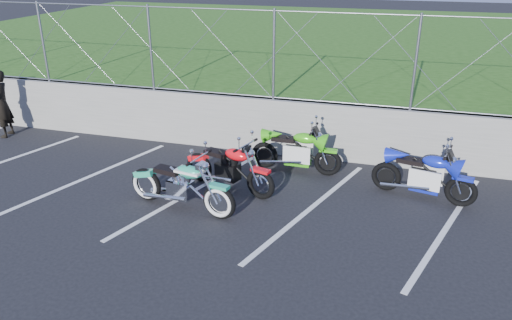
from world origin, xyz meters
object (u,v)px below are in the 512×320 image
(cruiser_turquoise, at_px, (182,187))
(naked_orange, at_px, (230,169))
(sportbike_green, at_px, (297,152))
(sportbike_blue, at_px, (425,177))
(person_standing, at_px, (1,104))

(cruiser_turquoise, relative_size, naked_orange, 1.09)
(cruiser_turquoise, bearing_deg, naked_orange, 71.22)
(sportbike_green, height_order, sportbike_blue, sportbike_blue)
(naked_orange, distance_m, sportbike_green, 1.66)
(naked_orange, bearing_deg, sportbike_green, 65.82)
(sportbike_green, xyz_separation_m, sportbike_blue, (2.60, -0.56, 0.00))
(naked_orange, xyz_separation_m, person_standing, (-6.57, 1.36, 0.41))
(cruiser_turquoise, distance_m, sportbike_green, 2.81)
(sportbike_green, bearing_deg, sportbike_blue, -10.47)
(naked_orange, height_order, person_standing, person_standing)
(naked_orange, bearing_deg, sportbike_blue, 27.34)
(sportbike_blue, bearing_deg, person_standing, -170.74)
(cruiser_turquoise, height_order, sportbike_blue, cruiser_turquoise)
(sportbike_green, xyz_separation_m, person_standing, (-7.66, 0.10, 0.41))
(sportbike_green, bearing_deg, naked_orange, -129.10)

